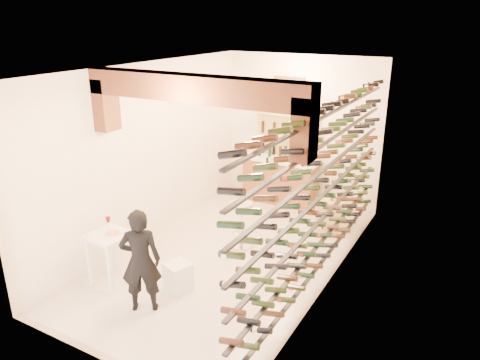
% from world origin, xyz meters
% --- Properties ---
extents(ground, '(6.00, 6.00, 0.00)m').
position_xyz_m(ground, '(0.00, 0.00, 0.00)').
color(ground, beige).
rests_on(ground, ground).
extents(room_shell, '(3.52, 6.02, 3.21)m').
position_xyz_m(room_shell, '(0.00, -0.26, 2.25)').
color(room_shell, white).
rests_on(room_shell, ground).
extents(wine_rack, '(0.32, 5.70, 2.56)m').
position_xyz_m(wine_rack, '(1.53, 0.00, 1.55)').
color(wine_rack, black).
rests_on(wine_rack, ground).
extents(back_counter, '(1.70, 0.62, 1.29)m').
position_xyz_m(back_counter, '(-0.30, 2.65, 0.53)').
color(back_counter, brown).
rests_on(back_counter, ground).
extents(back_shelving, '(1.40, 0.31, 2.73)m').
position_xyz_m(back_shelving, '(-0.30, 2.89, 1.17)').
color(back_shelving, tan).
rests_on(back_shelving, ground).
extents(tasting_table, '(0.62, 0.62, 1.02)m').
position_xyz_m(tasting_table, '(-1.17, -1.64, 0.69)').
color(tasting_table, white).
rests_on(tasting_table, ground).
extents(white_stool, '(0.44, 0.44, 0.43)m').
position_xyz_m(white_stool, '(-0.18, -1.30, 0.22)').
color(white_stool, white).
rests_on(white_stool, ground).
extents(person, '(0.67, 0.62, 1.53)m').
position_xyz_m(person, '(-0.31, -1.93, 0.77)').
color(person, black).
rests_on(person, ground).
extents(chrome_barstool, '(0.43, 0.43, 0.84)m').
position_xyz_m(chrome_barstool, '(-0.03, 0.38, 0.49)').
color(chrome_barstool, silver).
rests_on(chrome_barstool, ground).
extents(crate_lower, '(0.58, 0.48, 0.30)m').
position_xyz_m(crate_lower, '(1.12, 1.84, 0.15)').
color(crate_lower, '#DDAA79').
rests_on(crate_lower, ground).
extents(crate_upper, '(0.61, 0.53, 0.30)m').
position_xyz_m(crate_upper, '(1.12, 1.84, 0.45)').
color(crate_upper, '#DDAA79').
rests_on(crate_upper, crate_lower).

